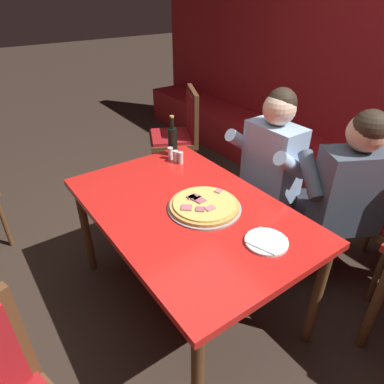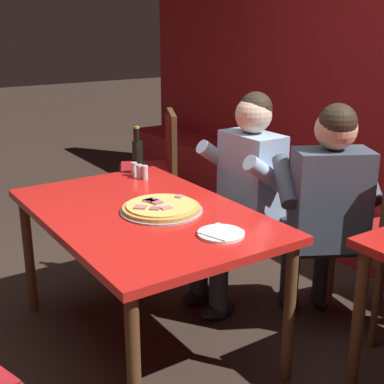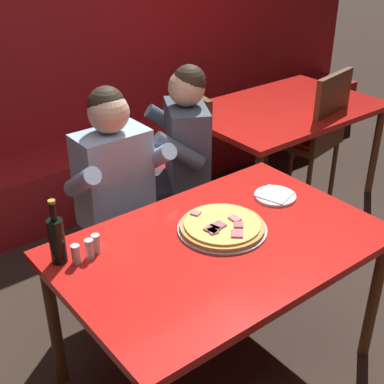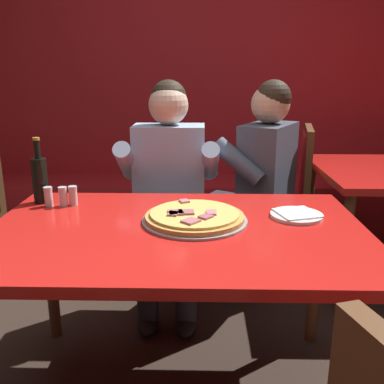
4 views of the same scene
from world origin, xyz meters
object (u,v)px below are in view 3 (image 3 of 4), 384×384
(background_dining_table, at_px, (283,116))
(dining_chair_near_right, at_px, (177,151))
(dining_chair_near_left, at_px, (314,129))
(shaker_parmesan, at_px, (90,249))
(pizza, at_px, (222,227))
(plate_white_paper, at_px, (275,196))
(shaker_oregano, at_px, (96,244))
(diner_seated_blue_shirt, at_px, (123,196))
(diner_standing_companion, at_px, (173,160))
(main_dining_table, at_px, (220,256))
(beer_bottle, at_px, (57,239))
(shaker_black_pepper, at_px, (76,255))

(background_dining_table, bearing_deg, dining_chair_near_right, 170.61)
(dining_chair_near_left, bearing_deg, shaker_parmesan, -164.45)
(pizza, relative_size, plate_white_paper, 1.96)
(plate_white_paper, xyz_separation_m, shaker_oregano, (-0.94, 0.14, 0.03))
(shaker_oregano, xyz_separation_m, background_dining_table, (1.97, 0.76, -0.11))
(diner_seated_blue_shirt, height_order, diner_standing_companion, same)
(plate_white_paper, bearing_deg, background_dining_table, 41.24)
(main_dining_table, relative_size, background_dining_table, 1.02)
(main_dining_table, height_order, plate_white_paper, plate_white_paper)
(dining_chair_near_right, distance_m, diner_standing_companion, 0.40)
(diner_standing_companion, bearing_deg, shaker_oregano, -144.44)
(dining_chair_near_right, bearing_deg, diner_seated_blue_shirt, -145.68)
(beer_bottle, bearing_deg, shaker_parmesan, -24.57)
(shaker_black_pepper, xyz_separation_m, diner_standing_companion, (0.96, 0.63, -0.08))
(dining_chair_near_right, bearing_deg, shaker_black_pepper, -142.62)
(diner_standing_companion, bearing_deg, shaker_black_pepper, -146.74)
(main_dining_table, xyz_separation_m, plate_white_paper, (0.48, 0.13, 0.08))
(dining_chair_near_right, height_order, diner_standing_companion, diner_standing_companion)
(main_dining_table, bearing_deg, shaker_parmesan, 153.33)
(plate_white_paper, relative_size, dining_chair_near_left, 0.20)
(dining_chair_near_left, bearing_deg, pizza, -153.55)
(shaker_black_pepper, relative_size, dining_chair_near_left, 0.08)
(plate_white_paper, relative_size, shaker_black_pepper, 2.44)
(shaker_parmesan, relative_size, dining_chair_near_left, 0.08)
(dining_chair_near_right, bearing_deg, main_dining_table, -118.46)
(main_dining_table, xyz_separation_m, dining_chair_near_left, (1.64, 0.85, -0.08))
(main_dining_table, distance_m, diner_seated_blue_shirt, 0.69)
(shaker_oregano, distance_m, dining_chair_near_left, 2.20)
(dining_chair_near_left, relative_size, diner_standing_companion, 0.81)
(shaker_black_pepper, height_order, diner_standing_companion, diner_standing_companion)
(beer_bottle, height_order, shaker_oregano, beer_bottle)
(shaker_oregano, bearing_deg, pizza, -20.70)
(main_dining_table, bearing_deg, dining_chair_near_right, 61.54)
(beer_bottle, height_order, dining_chair_near_left, beer_bottle)
(main_dining_table, distance_m, shaker_black_pepper, 0.63)
(beer_bottle, xyz_separation_m, shaker_black_pepper, (0.05, -0.05, -0.07))
(pizza, distance_m, plate_white_paper, 0.42)
(pizza, relative_size, shaker_oregano, 4.78)
(shaker_oregano, xyz_separation_m, diner_standing_companion, (0.85, 0.61, -0.08))
(shaker_black_pepper, distance_m, background_dining_table, 2.22)
(plate_white_paper, height_order, shaker_black_pepper, shaker_black_pepper)
(dining_chair_near_left, bearing_deg, beer_bottle, -166.42)
(plate_white_paper, distance_m, diner_seated_blue_shirt, 0.79)
(main_dining_table, bearing_deg, dining_chair_near_left, 27.43)
(main_dining_table, relative_size, diner_standing_companion, 1.12)
(diner_seated_blue_shirt, bearing_deg, beer_bottle, -144.89)
(main_dining_table, xyz_separation_m, background_dining_table, (1.50, 1.03, -0.00))
(diner_seated_blue_shirt, bearing_deg, pizza, -76.32)
(shaker_oregano, distance_m, dining_chair_near_right, 1.44)
(shaker_oregano, height_order, dining_chair_near_left, dining_chair_near_left)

